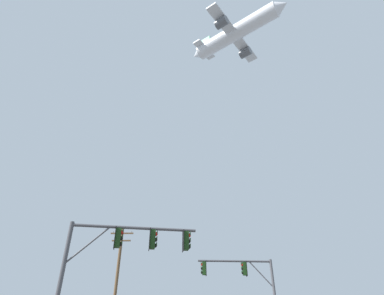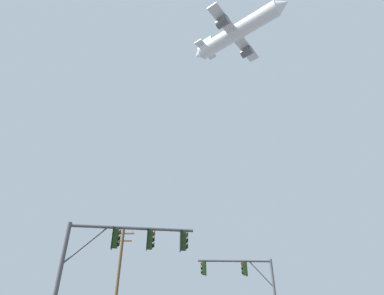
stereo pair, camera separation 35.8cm
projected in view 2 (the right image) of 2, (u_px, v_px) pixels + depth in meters
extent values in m
cylinder|color=#4C4C51|center=(57.00, 284.00, 13.38)|extent=(0.20, 0.20, 5.51)
cylinder|color=#4C4C51|center=(133.00, 228.00, 15.12)|extent=(5.96, 1.30, 0.15)
cylinder|color=#4C4C51|center=(86.00, 245.00, 14.38)|extent=(1.85, 0.44, 1.84)
cube|color=#193814|center=(183.00, 241.00, 15.20)|extent=(0.32, 0.36, 0.90)
cylinder|color=#193814|center=(183.00, 231.00, 15.45)|extent=(0.05, 0.05, 0.12)
cube|color=black|center=(181.00, 241.00, 15.18)|extent=(0.11, 0.46, 1.04)
sphere|color=red|center=(186.00, 236.00, 15.35)|extent=(0.20, 0.20, 0.20)
cylinder|color=#193814|center=(188.00, 234.00, 15.39)|extent=(0.08, 0.21, 0.21)
sphere|color=black|center=(186.00, 241.00, 15.21)|extent=(0.20, 0.20, 0.20)
cylinder|color=#193814|center=(188.00, 240.00, 15.25)|extent=(0.08, 0.21, 0.21)
sphere|color=black|center=(186.00, 247.00, 15.07)|extent=(0.20, 0.20, 0.20)
cylinder|color=#193814|center=(187.00, 246.00, 15.11)|extent=(0.08, 0.21, 0.21)
cube|color=#193814|center=(150.00, 240.00, 14.97)|extent=(0.32, 0.36, 0.90)
cylinder|color=#193814|center=(151.00, 229.00, 15.23)|extent=(0.05, 0.05, 0.12)
cube|color=black|center=(147.00, 239.00, 14.95)|extent=(0.11, 0.46, 1.04)
sphere|color=red|center=(153.00, 234.00, 15.13)|extent=(0.20, 0.20, 0.20)
cylinder|color=#193814|center=(155.00, 233.00, 15.17)|extent=(0.08, 0.21, 0.21)
sphere|color=black|center=(153.00, 240.00, 14.98)|extent=(0.20, 0.20, 0.20)
cylinder|color=#193814|center=(154.00, 239.00, 15.02)|extent=(0.08, 0.21, 0.21)
sphere|color=black|center=(152.00, 246.00, 14.84)|extent=(0.20, 0.20, 0.20)
cylinder|color=#193814|center=(154.00, 245.00, 14.88)|extent=(0.08, 0.21, 0.21)
cube|color=#193814|center=(115.00, 238.00, 14.74)|extent=(0.32, 0.36, 0.90)
cylinder|color=#193814|center=(117.00, 228.00, 15.00)|extent=(0.05, 0.05, 0.12)
cube|color=black|center=(112.00, 238.00, 14.72)|extent=(0.11, 0.46, 1.04)
sphere|color=red|center=(119.00, 233.00, 14.90)|extent=(0.20, 0.20, 0.20)
cylinder|color=#193814|center=(121.00, 232.00, 14.94)|extent=(0.08, 0.21, 0.21)
sphere|color=black|center=(118.00, 239.00, 14.76)|extent=(0.20, 0.20, 0.20)
cylinder|color=#193814|center=(120.00, 237.00, 14.80)|extent=(0.08, 0.21, 0.21)
sphere|color=black|center=(118.00, 244.00, 14.61)|extent=(0.20, 0.20, 0.20)
cylinder|color=#193814|center=(119.00, 243.00, 14.65)|extent=(0.08, 0.21, 0.21)
cylinder|color=#4C4C51|center=(235.00, 261.00, 22.59)|extent=(5.43, 0.58, 0.15)
cylinder|color=#4C4C51|center=(261.00, 274.00, 22.21)|extent=(1.69, 0.21, 1.83)
cube|color=#193814|center=(204.00, 268.00, 22.23)|extent=(0.28, 0.34, 0.90)
cylinder|color=#193814|center=(204.00, 261.00, 22.49)|extent=(0.05, 0.05, 0.12)
cube|color=black|center=(206.00, 268.00, 22.24)|extent=(0.06, 0.46, 1.04)
sphere|color=red|center=(202.00, 264.00, 22.36)|extent=(0.20, 0.20, 0.20)
cylinder|color=#193814|center=(201.00, 264.00, 22.39)|extent=(0.06, 0.21, 0.21)
sphere|color=black|center=(202.00, 268.00, 22.22)|extent=(0.20, 0.20, 0.20)
cylinder|color=#193814|center=(201.00, 268.00, 22.25)|extent=(0.06, 0.21, 0.21)
sphere|color=black|center=(202.00, 273.00, 22.08)|extent=(0.20, 0.20, 0.20)
cylinder|color=#193814|center=(201.00, 272.00, 22.11)|extent=(0.06, 0.21, 0.21)
cube|color=#193814|center=(245.00, 269.00, 22.35)|extent=(0.28, 0.34, 0.90)
cylinder|color=#193814|center=(244.00, 261.00, 22.61)|extent=(0.05, 0.05, 0.12)
cube|color=black|center=(246.00, 269.00, 22.36)|extent=(0.06, 0.46, 1.04)
sphere|color=red|center=(242.00, 265.00, 22.48)|extent=(0.20, 0.20, 0.20)
cylinder|color=#193814|center=(241.00, 264.00, 22.51)|extent=(0.06, 0.21, 0.21)
sphere|color=black|center=(243.00, 269.00, 22.34)|extent=(0.20, 0.20, 0.20)
cylinder|color=#193814|center=(242.00, 268.00, 22.37)|extent=(0.06, 0.21, 0.21)
sphere|color=black|center=(243.00, 273.00, 22.20)|extent=(0.20, 0.20, 0.20)
cylinder|color=#193814|center=(242.00, 272.00, 22.23)|extent=(0.06, 0.21, 0.21)
cylinder|color=brown|center=(118.00, 281.00, 27.53)|extent=(0.28, 0.28, 9.49)
cube|color=brown|center=(123.00, 234.00, 29.68)|extent=(2.20, 0.12, 0.12)
cube|color=brown|center=(122.00, 241.00, 29.33)|extent=(1.80, 0.12, 0.12)
cylinder|color=gray|center=(114.00, 232.00, 29.77)|extent=(0.10, 0.10, 0.18)
cylinder|color=gray|center=(132.00, 232.00, 29.72)|extent=(0.10, 0.10, 0.18)
cylinder|color=white|center=(237.00, 32.00, 57.47)|extent=(14.97, 12.07, 2.92)
cone|color=white|center=(283.00, 5.00, 52.61)|extent=(3.26, 3.42, 2.77)
cone|color=white|center=(199.00, 55.00, 62.28)|extent=(2.94, 3.08, 2.48)
cube|color=silver|center=(235.00, 35.00, 57.49)|extent=(10.79, 13.70, 0.33)
cylinder|color=#595B60|center=(247.00, 52.00, 59.99)|extent=(2.74, 2.62, 1.64)
cylinder|color=#595B60|center=(223.00, 22.00, 54.11)|extent=(2.74, 2.62, 1.64)
cube|color=#0C5933|center=(206.00, 45.00, 62.10)|extent=(2.19, 1.69, 3.47)
cube|color=silver|center=(206.00, 50.00, 61.50)|extent=(4.56, 5.39, 0.18)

